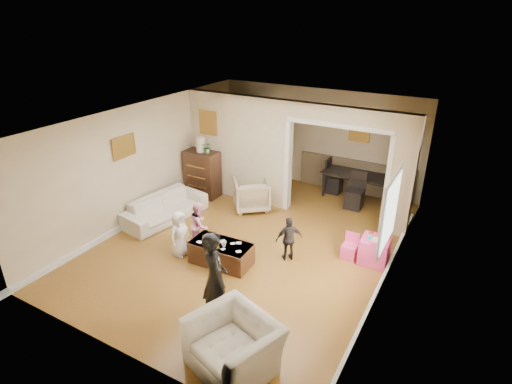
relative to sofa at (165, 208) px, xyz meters
The scene contains 27 objects.
floor 2.22m from the sofa, ahead, with size 7.00×7.00×0.00m, color #9E6C28.
partition_left 2.30m from the sofa, 66.62° to the left, with size 2.75×0.18×2.60m, color beige.
partition_right 5.14m from the sofa, 22.13° to the left, with size 0.55×0.18×2.60m, color beige.
partition_header 4.36m from the sofa, 29.95° to the left, with size 2.22×0.18×0.35m, color beige.
window_pane 5.09m from the sofa, ahead, with size 0.03×0.95×1.10m, color white.
framed_art_partition 2.38m from the sofa, 90.12° to the left, with size 0.45×0.03×0.55m, color brown.
framed_art_sofa_wall 1.67m from the sofa, 135.75° to the right, with size 0.03×0.55×0.40m, color brown.
framed_art_alcove 5.04m from the sofa, 47.04° to the left, with size 0.45×0.03×0.55m, color brown.
sofa is the anchor object (origin of this frame).
armchair_back 2.03m from the sofa, 45.17° to the left, with size 0.80×0.82×0.75m, color tan.
armchair_front 4.59m from the sofa, 37.96° to the right, with size 1.12×0.98×0.73m, color white.
dresser 1.54m from the sofa, 91.85° to the left, with size 0.86×0.48×1.18m, color black.
table_lamp 1.85m from the sofa, 91.85° to the left, with size 0.22×0.22×0.36m, color beige.
potted_plant 1.83m from the sofa, 84.26° to the left, with size 0.26×0.22×0.29m, color #386A2F.
coffee_table 2.27m from the sofa, 22.28° to the right, with size 1.15×0.57×0.43m, color #3C2113.
coffee_cup 2.38m from the sofa, 22.48° to the right, with size 0.10×0.10×0.10m, color silver.
play_table 4.64m from the sofa, ahead, with size 0.52×0.52×0.50m, color #FF439D.
cereal_box 4.79m from the sofa, ahead, with size 0.20×0.07×0.30m, color yellow.
cyan_cup 4.54m from the sofa, ahead, with size 0.08×0.08×0.08m, color #23B2B3.
toy_block 4.55m from the sofa, ahead, with size 0.08×0.06×0.05m, color red.
play_bowl 4.68m from the sofa, ahead, with size 0.22×0.22×0.05m, color silver.
dining_table 4.88m from the sofa, 43.07° to the left, with size 1.94×1.08×0.68m, color black.
adult_person 3.70m from the sofa, 37.24° to the right, with size 0.57×0.38×1.57m, color black.
child_kneel_a 1.61m from the sofa, 38.99° to the right, with size 0.46×0.30×0.94m, color white.
child_kneel_b 1.52m from the sofa, 21.81° to the right, with size 0.48×0.37×0.98m, color pink.
child_toddler 3.15m from the sofa, ahead, with size 0.53×0.22×0.90m, color black.
craft_papers 2.27m from the sofa, 21.23° to the right, with size 0.93×0.44×0.00m.
Camera 1 is at (3.71, -6.38, 4.46)m, focal length 28.90 mm.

